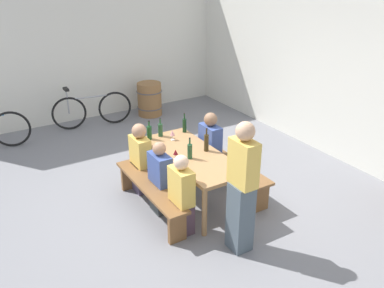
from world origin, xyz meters
TOP-DOWN VIEW (x-y plane):
  - ground_plane at (0.00, 0.00)m, footprint 24.00×24.00m
  - back_wall at (0.00, 3.02)m, footprint 14.00×0.20m
  - side_wall at (-4.22, 0.00)m, footprint 0.20×6.43m
  - tasting_table at (0.00, 0.00)m, footprint 1.82×0.75m
  - bench_near at (0.00, -0.68)m, footprint 1.72×0.30m
  - bench_far at (0.00, 0.68)m, footprint 1.72×0.30m
  - wine_bottle_0 at (0.11, -0.10)m, footprint 0.07×0.07m
  - wine_bottle_1 at (0.02, 0.23)m, footprint 0.07×0.07m
  - wine_bottle_2 at (-0.78, -0.29)m, footprint 0.08×0.08m
  - wine_bottle_3 at (-0.79, -0.09)m, footprint 0.07×0.07m
  - wine_bottle_4 at (-0.74, 0.31)m, footprint 0.06×0.06m
  - wine_glass_0 at (0.03, -0.28)m, footprint 0.07×0.07m
  - wine_glass_1 at (-0.56, -0.01)m, footprint 0.07×0.07m
  - seated_guest_near_0 at (-0.62, -0.53)m, footprint 0.39×0.24m
  - seated_guest_near_1 at (0.03, -0.53)m, footprint 0.38×0.24m
  - seated_guest_near_2 at (0.61, -0.53)m, footprint 0.36×0.24m
  - seated_guest_far_0 at (-0.33, 0.53)m, footprint 0.39×0.24m
  - standing_host at (1.26, -0.08)m, footprint 0.35×0.24m
  - wine_barrel at (-3.57, 1.04)m, footprint 0.57×0.57m
  - parked_bicycle_0 at (-3.56, -0.31)m, footprint 0.33×1.64m

SIDE VIEW (x-z plane):
  - ground_plane at x=0.00m, z-range 0.00..0.00m
  - bench_near at x=0.00m, z-range 0.12..0.57m
  - bench_far at x=0.00m, z-range 0.12..0.57m
  - parked_bicycle_0 at x=-3.56m, z-range -0.08..0.82m
  - wine_barrel at x=-3.57m, z-range 0.00..0.75m
  - seated_guest_near_1 at x=0.03m, z-range -0.03..1.03m
  - seated_guest_near_0 at x=-0.62m, z-range -0.02..1.08m
  - seated_guest_near_2 at x=0.61m, z-range -0.03..1.08m
  - seated_guest_far_0 at x=-0.33m, z-range -0.03..1.13m
  - tasting_table at x=0.00m, z-range 0.29..1.04m
  - standing_host at x=1.26m, z-range -0.01..1.66m
  - wine_glass_0 at x=0.03m, z-range 0.78..0.92m
  - wine_bottle_3 at x=-0.79m, z-range 0.71..1.01m
  - wine_glass_1 at x=-0.56m, z-range 0.78..0.94m
  - wine_bottle_2 at x=-0.78m, z-range 0.71..1.01m
  - wine_bottle_0 at x=0.11m, z-range 0.71..1.02m
  - wine_bottle_4 at x=-0.74m, z-range 0.71..1.03m
  - wine_bottle_1 at x=0.02m, z-range 0.71..1.06m
  - back_wall at x=0.00m, z-range 0.00..3.20m
  - side_wall at x=-4.22m, z-range 0.00..3.20m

